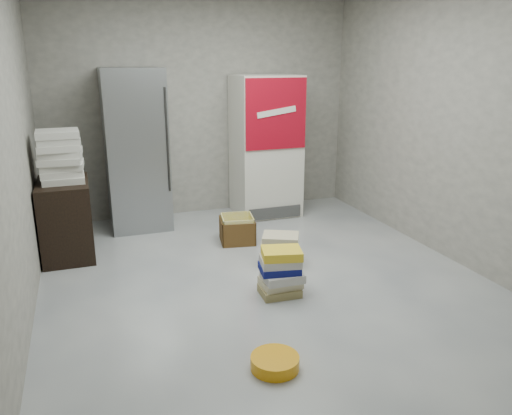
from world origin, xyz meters
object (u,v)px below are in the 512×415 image
Objects in this scene: steel_fridge at (136,150)px; wood_shelf at (66,219)px; coke_cooler at (266,146)px; phonebook_stack_main at (281,272)px; cardboard_box at (237,231)px.

wood_shelf is (-0.83, -0.73, -0.55)m from steel_fridge.
coke_cooler is 4.30× the size of phonebook_stack_main.
coke_cooler reaches higher than cardboard_box.
phonebook_stack_main is 1.38m from cardboard_box.
steel_fridge is at bearing 179.82° from coke_cooler.
steel_fridge is at bearing 41.31° from wood_shelf.
phonebook_stack_main is at bearing -81.70° from cardboard_box.
coke_cooler is at bearing 16.28° from wood_shelf.
coke_cooler is 2.25× the size of wood_shelf.
phonebook_stack_main is 0.97× the size of cardboard_box.
steel_fridge is 1.58m from cardboard_box.
steel_fridge is 1.65m from coke_cooler.
coke_cooler is 2.52m from phonebook_stack_main.
steel_fridge is 2.37× the size of wood_shelf.
wood_shelf is 1.82m from cardboard_box.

